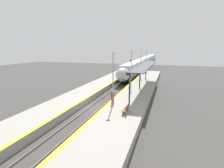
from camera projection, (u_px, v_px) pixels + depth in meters
name	position (u px, v px, depth m)	size (l,w,h in m)	color
ground_plane	(96.00, 107.00, 22.34)	(120.00, 120.00, 0.00)	#423F3D
rail_left	(91.00, 106.00, 22.54)	(0.08, 90.00, 0.15)	slate
rail_right	(101.00, 108.00, 22.11)	(0.08, 90.00, 0.15)	slate
train	(145.00, 62.00, 65.10)	(2.87, 69.32, 3.85)	black
platform_right	(127.00, 108.00, 21.05)	(4.67, 64.00, 0.86)	#9E998E
platform_left	(70.00, 102.00, 23.39)	(4.24, 64.00, 0.86)	#9E998E
platform_bench	(126.00, 109.00, 18.03)	(0.44, 1.69, 0.89)	brown
person_waiting	(113.00, 97.00, 20.90)	(0.36, 0.22, 1.63)	maroon
railway_signal	(130.00, 65.00, 50.82)	(0.28, 0.28, 4.10)	#59595E
lamppost_near	(113.00, 75.00, 20.25)	(0.36, 0.20, 6.20)	#9E9EA3
lamppost_mid	(131.00, 66.00, 29.96)	(0.36, 0.20, 6.20)	#9E9EA3
lamppost_far	(141.00, 62.00, 39.67)	(0.36, 0.20, 6.20)	#9E9EA3
lamppost_farthest	(146.00, 59.00, 49.37)	(0.36, 0.20, 6.20)	#9E9EA3
station_canopy	(144.00, 66.00, 28.54)	(2.02, 19.22, 3.90)	#333842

